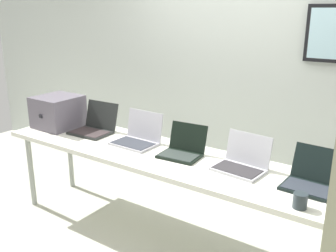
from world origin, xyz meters
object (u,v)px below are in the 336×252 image
Objects in this scene: laptop_station_4 at (313,179)px; coffee_mug at (300,201)px; laptop_station_0 at (95,126)px; laptop_station_2 at (183,149)px; laptop_station_3 at (242,162)px; equipment_box at (58,112)px; laptop_station_1 at (138,137)px; workbench at (183,165)px.

laptop_station_4 reaches higher than coffee_mug.
coffee_mug is at bearing -88.11° from laptop_station_4.
laptop_station_0 is 4.10× the size of coffee_mug.
laptop_station_0 reaches higher than laptop_station_2.
laptop_station_2 is 0.90× the size of laptop_station_3.
laptop_station_0 is at bearing 9.72° from equipment_box.
laptop_station_1 is 1.06× the size of laptop_station_4.
equipment_box reaches higher than laptop_station_4.
workbench is 0.53m from laptop_station_1.
laptop_station_1 is at bearing 178.21° from laptop_station_2.
laptop_station_1 is at bearing 170.72° from workbench.
laptop_station_3 is at bearing -0.65° from laptop_station_0.
workbench is 37.05× the size of coffee_mug.
laptop_station_2 reaches higher than workbench.
laptop_station_4 is (2.42, 0.05, -0.10)m from equipment_box.
laptop_station_0 is 1.01× the size of laptop_station_1.
workbench is 0.47m from laptop_station_3.
laptop_station_4 is (1.47, -0.01, -0.00)m from laptop_station_1.
laptop_station_0 is at bearing 179.35° from laptop_station_3.
laptop_station_4 is (0.50, -0.01, -0.00)m from laptop_station_3.
laptop_station_3 is at bearing 9.80° from workbench.
laptop_station_0 is at bearing 178.52° from laptop_station_2.
laptop_station_0 is 1.06× the size of laptop_station_4.
laptop_station_4 reaches higher than workbench.
coffee_mug is (1.48, -0.33, -0.01)m from laptop_station_1.
laptop_station_3 is (1.50, -0.02, -0.00)m from laptop_station_0.
laptop_station_0 is 1.12× the size of laptop_station_2.
workbench is at bearing -0.92° from equipment_box.
laptop_station_0 reaches higher than laptop_station_3.
equipment_box reaches higher than laptop_station_1.
equipment_box is at bearing 173.59° from coffee_mug.
laptop_station_2 is at bearing -1.48° from laptop_station_0.
laptop_station_4 is (1.00, 0.00, 0.00)m from laptop_station_2.
laptop_station_1 is at bearing 179.65° from laptop_station_3.
equipment_box is 1.09× the size of laptop_station_1.
laptop_station_3 reaches higher than coffee_mug.
coffee_mug is at bearing -6.41° from equipment_box.
equipment_box is at bearing 179.08° from workbench.
workbench is 0.96m from laptop_station_4.
laptop_station_0 reaches higher than laptop_station_1.
equipment_box is 0.44m from laptop_station_0.
laptop_station_2 is 0.50m from laptop_station_3.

